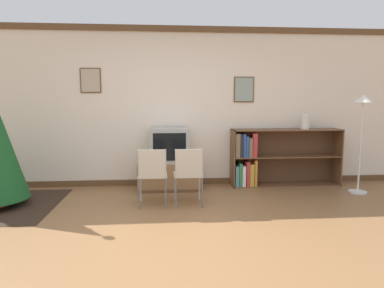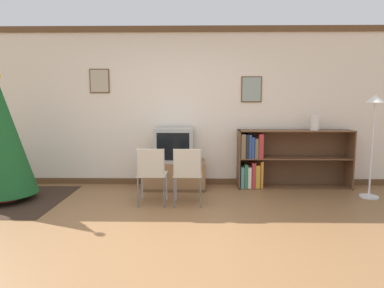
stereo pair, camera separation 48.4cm
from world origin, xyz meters
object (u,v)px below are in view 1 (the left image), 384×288
at_px(tv_console, 170,175).
at_px(standing_lamp, 362,118).
at_px(folding_chair_left, 152,174).
at_px(folding_chair_right, 189,173).
at_px(television, 169,145).
at_px(bookshelf, 267,158).
at_px(vase, 305,122).

relative_size(tv_console, standing_lamp, 0.66).
height_order(folding_chair_left, folding_chair_right, same).
height_order(television, standing_lamp, standing_lamp).
xyz_separation_m(folding_chair_left, bookshelf, (1.93, 1.06, 0.00)).
height_order(tv_console, folding_chair_left, folding_chair_left).
bearing_deg(tv_console, television, -90.00).
distance_m(folding_chair_left, folding_chair_right, 0.50).
relative_size(tv_console, television, 1.64).
bearing_deg(standing_lamp, folding_chair_right, -170.45).
distance_m(folding_chair_left, vase, 2.83).
height_order(vase, standing_lamp, standing_lamp).
height_order(television, vase, vase).
height_order(folding_chair_right, standing_lamp, standing_lamp).
bearing_deg(television, vase, 1.69).
distance_m(folding_chair_right, vase, 2.39).
bearing_deg(folding_chair_left, tv_console, 75.30).
bearing_deg(folding_chair_right, vase, 26.16).
relative_size(bookshelf, vase, 7.44).
bearing_deg(vase, folding_chair_right, -153.84).
height_order(tv_console, standing_lamp, standing_lamp).
xyz_separation_m(television, standing_lamp, (3.00, -0.49, 0.45)).
bearing_deg(vase, tv_console, -178.37).
distance_m(television, bookshelf, 1.71).
relative_size(folding_chair_right, vase, 3.24).
relative_size(tv_console, bookshelf, 0.55).
distance_m(bookshelf, vase, 0.90).
bearing_deg(tv_console, folding_chair_left, -104.70).
distance_m(tv_console, television, 0.51).
distance_m(tv_console, vase, 2.48).
height_order(tv_console, television, television).
relative_size(folding_chair_right, standing_lamp, 0.53).
distance_m(tv_console, folding_chair_right, 1.01).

